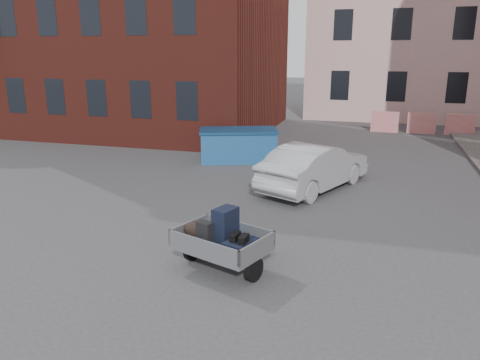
% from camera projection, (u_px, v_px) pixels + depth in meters
% --- Properties ---
extents(ground, '(120.00, 120.00, 0.00)m').
position_uv_depth(ground, '(263.00, 242.00, 9.90)').
color(ground, '#38383A').
rests_on(ground, ground).
extents(far_building, '(6.00, 6.00, 8.00)m').
position_uv_depth(far_building, '(71.00, 48.00, 34.58)').
color(far_building, maroon).
rests_on(far_building, ground).
extents(barriers, '(4.70, 0.18, 1.00)m').
position_uv_depth(barriers, '(421.00, 123.00, 22.48)').
color(barriers, red).
rests_on(barriers, ground).
extents(trailer, '(1.88, 1.98, 1.20)m').
position_uv_depth(trailer, '(221.00, 239.00, 8.48)').
color(trailer, black).
rests_on(trailer, ground).
extents(dumpster, '(3.09, 2.27, 1.16)m').
position_uv_depth(dumpster, '(238.00, 145.00, 16.98)').
color(dumpster, '#1F5797').
rests_on(dumpster, ground).
extents(silver_car, '(2.94, 4.31, 1.35)m').
position_uv_depth(silver_car, '(315.00, 166.00, 13.48)').
color(silver_car, '#A2A4A9').
rests_on(silver_car, ground).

